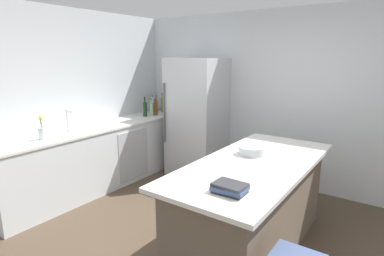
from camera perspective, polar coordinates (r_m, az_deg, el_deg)
ground_plane at (r=3.41m, az=-0.06°, el=-21.58°), size 7.20×7.20×0.00m
wall_rear at (r=4.86m, az=15.57°, el=5.03°), size 6.00×0.10×2.60m
wall_left at (r=4.72m, az=-25.17°, el=4.04°), size 0.10×6.00×2.60m
counter_run_left at (r=4.89m, az=-16.50°, el=-5.01°), size 0.67×3.14×0.93m
kitchen_island at (r=3.30m, az=11.01°, el=-13.65°), size 0.97×2.19×0.92m
refrigerator at (r=5.09m, az=0.93°, el=1.89°), size 0.83×0.76×1.91m
sink_faucet at (r=4.53m, az=-21.74°, el=1.32°), size 0.15×0.05×0.30m
flower_vase at (r=4.23m, az=-25.73°, el=-0.66°), size 0.09×0.09×0.30m
olive_oil_bottle at (r=5.74m, az=-5.42°, el=4.28°), size 0.05×0.05×0.34m
vinegar_bottle at (r=5.69m, az=-6.57°, el=4.02°), size 0.05×0.05×0.32m
soda_bottle at (r=5.65m, az=-7.20°, el=3.95°), size 0.08×0.08×0.32m
whiskey_bottle at (r=5.48m, az=-6.75°, el=3.54°), size 0.08×0.08×0.28m
gin_bottle at (r=5.39m, az=-7.43°, el=3.47°), size 0.07×0.07×0.30m
wine_bottle at (r=5.37m, az=-8.60°, el=3.49°), size 0.07×0.07×0.33m
cookbook_stack at (r=2.41m, az=6.92°, el=-10.82°), size 0.26×0.21×0.08m
mixing_bowl at (r=3.33m, az=10.85°, el=-4.07°), size 0.27×0.27×0.09m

